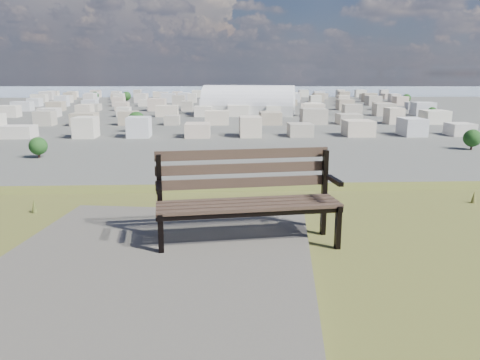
{
  "coord_description": "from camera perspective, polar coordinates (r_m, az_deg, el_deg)",
  "views": [
    {
      "loc": [
        -1.36,
        -3.3,
        26.87
      ],
      "look_at": [
        -1.04,
        3.57,
        25.3
      ],
      "focal_mm": 35.0,
      "sensor_mm": 36.0,
      "label": 1
    }
  ],
  "objects": [
    {
      "name": "arena",
      "position": [
        314.98,
        1.07,
        9.04
      ],
      "size": [
        64.21,
        37.71,
        25.4
      ],
      "rotation": [
        0.0,
        0.0,
        -0.22
      ],
      "color": "silver",
      "rests_on": "ground"
    },
    {
      "name": "bay_water",
      "position": [
        903.7,
        -2.61,
        11.13
      ],
      "size": [
        2400.0,
        700.0,
        0.12
      ],
      "primitive_type": "cube",
      "color": "#8592AA",
      "rests_on": "ground"
    },
    {
      "name": "city_trees",
      "position": [
        324.02,
        -7.16,
        8.85
      ],
      "size": [
        406.52,
        387.2,
        9.98
      ],
      "color": "#38231C",
      "rests_on": "ground"
    },
    {
      "name": "city_blocks",
      "position": [
        398.43,
        -2.48,
        9.47
      ],
      "size": [
        395.0,
        361.0,
        7.0
      ],
      "color": "beige",
      "rests_on": "ground"
    },
    {
      "name": "park_bench",
      "position": [
        5.16,
        0.82,
        -1.57
      ],
      "size": [
        2.04,
        0.87,
        1.04
      ],
      "rotation": [
        0.0,
        0.0,
        0.12
      ],
      "color": "#453028",
      "rests_on": "hilltop_mesa"
    },
    {
      "name": "gravel_patch",
      "position": [
        4.41,
        -11.83,
        -11.95
      ],
      "size": [
        3.66,
        4.79,
        0.09
      ],
      "primitive_type": "cube",
      "rotation": [
        0.0,
        0.0,
        -0.14
      ],
      "color": "#59554D",
      "rests_on": "hilltop_mesa"
    },
    {
      "name": "far_hills",
      "position": [
        1407.49,
        -5.2,
        12.74
      ],
      "size": [
        2050.0,
        340.0,
        60.0
      ],
      "color": "#8798A8",
      "rests_on": "ground"
    }
  ]
}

